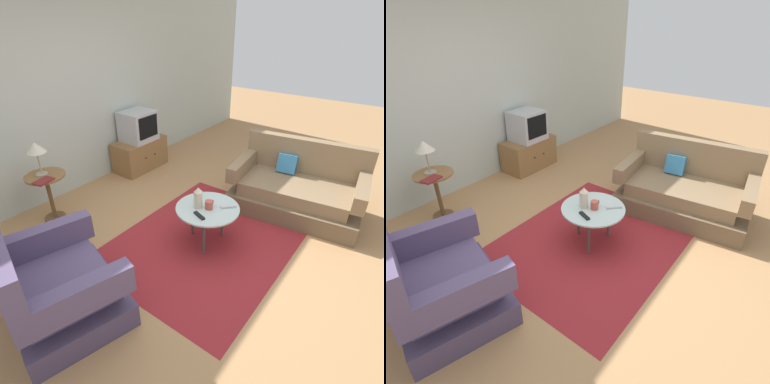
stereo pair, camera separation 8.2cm
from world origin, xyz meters
The scene contains 15 objects.
ground_plane centered at (0.00, 0.00, 0.00)m, with size 16.00×16.00×0.00m, color #AD7F51.
back_wall centered at (0.00, 2.39, 1.35)m, with size 9.00×0.12×2.70m, color #B2BCB2.
area_rug centered at (0.07, 0.02, 0.00)m, with size 2.29×1.81×0.00m, color maroon.
armchair centered at (-1.53, 0.44, 0.32)m, with size 1.11×1.20×0.96m.
couch centered at (1.36, -0.53, 0.29)m, with size 1.10×1.72×0.88m.
coffee_table centered at (0.08, 0.02, 0.41)m, with size 0.71×0.71×0.46m.
side_table centered at (-0.71, 1.86, 0.44)m, with size 0.47×0.47×0.62m.
tv_stand centered at (1.06, 2.06, 0.25)m, with size 0.88×0.49×0.50m.
television centered at (1.06, 2.05, 0.74)m, with size 0.50×0.47×0.47m.
table_lamp centered at (-0.72, 1.89, 0.95)m, with size 0.23×0.23×0.41m.
vase centered at (0.02, 0.11, 0.58)m, with size 0.10×0.10×0.24m.
mug centered at (0.07, 0.00, 0.51)m, with size 0.13×0.09×0.09m.
tv_remote_dark centered at (-0.12, -0.01, 0.47)m, with size 0.09×0.17×0.02m.
tv_remote_silver centered at (0.21, -0.16, 0.47)m, with size 0.16×0.15×0.02m.
book centered at (-0.81, 1.71, 0.63)m, with size 0.24×0.18×0.02m.
Camera 2 is at (-2.31, -1.64, 2.32)m, focal length 29.34 mm.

